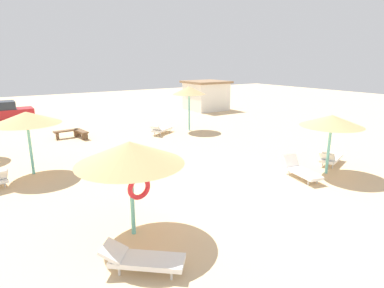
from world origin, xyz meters
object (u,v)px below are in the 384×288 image
parked_car (3,113)px  lounger_0 (301,170)px  lounger_4 (141,259)px  bench_1 (81,133)px  lounger_1 (161,129)px  parasol_1 (189,91)px  parasol_3 (26,118)px  bench_0 (66,132)px  lounger_5 (331,158)px  parasol_0 (332,121)px  parasol_4 (130,153)px  beach_cabana (206,95)px

parked_car → lounger_0: bearing=-64.7°
lounger_4 → bench_1: 14.15m
lounger_1 → lounger_4: 14.18m
parasol_1 → parasol_3: parasol_1 is taller
parasol_1 → bench_0: size_ratio=1.98×
lounger_5 → lounger_4: bearing=-167.7°
parked_car → bench_0: bearing=-68.0°
lounger_4 → bench_0: 14.61m
parasol_3 → parked_car: 13.29m
lounger_0 → bench_1: bearing=115.3°
parasol_0 → lounger_1: (-2.35, 10.62, -1.97)m
parasol_4 → lounger_5: parasol_4 is taller
lounger_0 → parked_car: parked_car is taller
lounger_4 → lounger_5: (10.61, 2.31, 0.01)m
parked_car → beach_cabana: (16.90, -2.60, 0.59)m
parasol_3 → lounger_5: parasol_3 is taller
lounger_4 → lounger_5: 10.85m
parasol_4 → parked_car: (-1.86, 20.08, -1.52)m
parasol_3 → parasol_0: bearing=-33.0°
parasol_1 → parasol_3: bearing=-160.5°
parasol_4 → lounger_4: bearing=-107.3°
lounger_0 → bench_1: size_ratio=1.26×
lounger_5 → bench_1: (-8.30, 11.65, 0.02)m
bench_0 → parasol_1: bearing=-17.2°
parasol_0 → lounger_0: size_ratio=1.31×
lounger_0 → parasol_4: bearing=-177.8°
parked_car → parasol_1: bearing=-42.3°
parasol_3 → beach_cabana: beach_cabana is taller
lounger_4 → parked_car: parked_car is taller
parasol_1 → lounger_1: size_ratio=1.54×
lounger_5 → parked_car: size_ratio=0.49×
bench_1 → parked_car: 8.59m
parasol_4 → parked_car: parasol_4 is taller
parasol_0 → bench_0: (-7.84, 12.84, -1.94)m
parasol_3 → parasol_4: (1.64, -6.89, -0.07)m
parasol_3 → bench_1: 6.75m
parasol_3 → lounger_1: 9.24m
parasol_0 → beach_cabana: size_ratio=0.68×
parasol_0 → lounger_5: (1.21, 0.62, -1.97)m
parasol_3 → lounger_0: (9.13, -6.60, -2.10)m
parasol_0 → parked_car: 22.78m
beach_cabana → parasol_0: bearing=-109.4°
lounger_4 → bench_0: lounger_4 is taller
parasol_0 → parasol_3: size_ratio=0.95×
bench_1 → parasol_4: bearing=-98.3°
lounger_0 → bench_0: (-6.45, 12.60, 0.02)m
parasol_3 → lounger_4: (1.13, -8.53, -2.11)m
lounger_1 → lounger_0: bearing=-84.7°
parked_car → lounger_4: bearing=-86.4°
lounger_5 → parked_car: (-11.96, 19.41, 0.50)m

